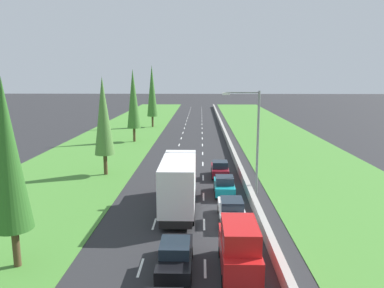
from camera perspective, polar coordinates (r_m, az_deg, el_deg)
ground_plane at (r=64.23m, az=0.03°, el=1.32°), size 300.00×300.00×0.00m
grass_verge_left at (r=65.75m, az=-11.07°, el=1.35°), size 14.00×140.00×0.04m
grass_verge_right at (r=65.49m, az=12.68°, el=1.26°), size 14.00×140.00×0.04m
median_barrier at (r=64.29m, az=5.11°, el=1.67°), size 0.44×120.00×0.85m
lane_markings at (r=64.23m, az=0.03°, el=1.32°), size 3.64×116.00×0.01m
red_van_right_lane at (r=20.17m, az=7.28°, el=-15.59°), size 1.96×4.90×2.82m
white_sedan_right_lane at (r=26.91m, az=6.11°, el=-10.08°), size 1.82×4.50×1.64m
teal_hatchback_right_lane at (r=32.43m, az=4.99°, el=-6.40°), size 1.74×3.90×1.72m
black_sedan_centre_lane at (r=20.57m, az=-2.60°, el=-16.81°), size 1.82×4.50×1.64m
maroon_hatchback_right_lane at (r=37.93m, az=4.31°, el=-3.89°), size 1.74×3.90×1.72m
white_box_truck_centre_lane at (r=28.50m, az=-1.99°, el=-5.94°), size 2.46×9.40×4.18m
poplar_tree_nearest at (r=21.29m, az=-26.54°, el=-1.65°), size 2.06×2.06×10.25m
poplar_tree_second at (r=38.88m, az=-13.50°, el=4.17°), size 2.06×2.06×10.21m
poplar_tree_third at (r=58.13m, az=-9.04°, el=6.87°), size 2.08×2.08×11.30m
poplar_tree_fourth at (r=74.71m, az=-6.18°, el=8.11°), size 2.11×2.11×12.34m
street_light_mast at (r=32.06m, az=9.53°, el=1.36°), size 3.20×0.28×9.00m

